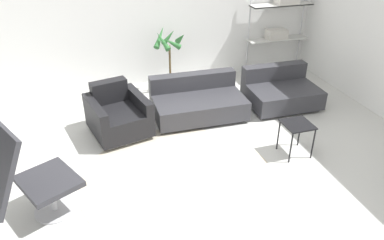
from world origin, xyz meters
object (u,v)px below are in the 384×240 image
(armchair_red, at_px, (118,116))
(potted_plant, at_px, (170,67))
(couch_second, at_px, (280,92))
(shelf_unit, at_px, (281,17))
(couch_low, at_px, (198,103))
(lounge_chair, at_px, (7,167))
(side_table, at_px, (297,128))

(armchair_red, bearing_deg, potted_plant, -145.04)
(couch_second, bearing_deg, shelf_unit, -114.00)
(couch_low, bearing_deg, couch_second, 179.72)
(shelf_unit, bearing_deg, lounge_chair, -145.87)
(potted_plant, xyz_separation_m, shelf_unit, (2.25, 0.27, 0.64))
(side_table, xyz_separation_m, shelf_unit, (1.17, 2.72, 0.69))
(couch_low, bearing_deg, lounge_chair, 37.04)
(couch_low, bearing_deg, shelf_unit, -146.48)
(side_table, bearing_deg, potted_plant, 113.82)
(armchair_red, distance_m, shelf_unit, 3.74)
(couch_low, height_order, potted_plant, potted_plant)
(side_table, distance_m, potted_plant, 2.67)
(lounge_chair, relative_size, couch_second, 1.10)
(shelf_unit, bearing_deg, armchair_red, -156.20)
(couch_low, distance_m, shelf_unit, 2.60)
(side_table, bearing_deg, shelf_unit, 66.67)
(couch_second, relative_size, shelf_unit, 0.70)
(armchair_red, relative_size, side_table, 2.15)
(lounge_chair, distance_m, side_table, 3.40)
(couch_second, xyz_separation_m, side_table, (-0.53, -1.37, 0.18))
(couch_second, xyz_separation_m, potted_plant, (-1.61, 1.07, 0.23))
(couch_second, height_order, potted_plant, potted_plant)
(armchair_red, xyz_separation_m, side_table, (2.17, -1.24, 0.13))
(armchair_red, bearing_deg, lounge_chair, 40.33)
(armchair_red, distance_m, side_table, 2.50)
(couch_low, xyz_separation_m, side_table, (0.90, -1.41, 0.18))
(lounge_chair, xyz_separation_m, shelf_unit, (4.53, 3.07, 0.33))
(couch_low, bearing_deg, side_table, 123.94)
(lounge_chair, xyz_separation_m, couch_second, (3.90, 1.73, -0.54))
(armchair_red, xyz_separation_m, couch_second, (2.70, 0.13, -0.05))
(side_table, height_order, shelf_unit, shelf_unit)
(couch_second, height_order, side_table, couch_second)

